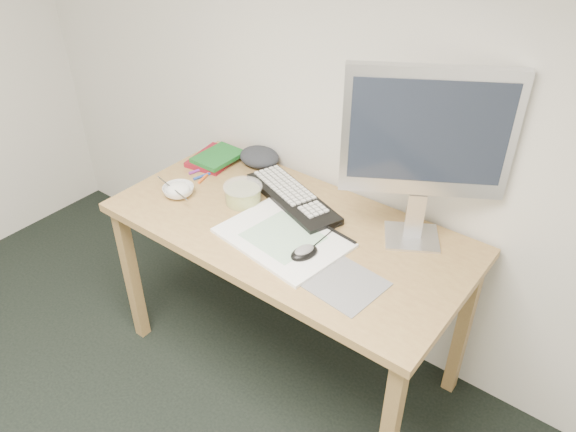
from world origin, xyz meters
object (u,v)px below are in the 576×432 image
at_px(desk, 288,242).
at_px(rice_bowl, 178,191).
at_px(keyboard, 293,198).
at_px(sketchpad, 283,238).
at_px(monitor, 427,138).

relative_size(desk, rice_bowl, 10.85).
relative_size(keyboard, rice_bowl, 3.79).
xyz_separation_m(sketchpad, rice_bowl, (-0.53, -0.02, 0.01)).
xyz_separation_m(sketchpad, keyboard, (-0.13, 0.23, 0.01)).
xyz_separation_m(sketchpad, monitor, (0.37, 0.30, 0.40)).
bearing_deg(keyboard, monitor, 28.50).
relative_size(keyboard, monitor, 0.75).
height_order(desk, rice_bowl, rice_bowl).
bearing_deg(sketchpad, keyboard, 127.19).
height_order(desk, keyboard, keyboard).
bearing_deg(sketchpad, rice_bowl, -169.43).
xyz_separation_m(desk, sketchpad, (0.04, -0.08, 0.09)).
distance_m(sketchpad, keyboard, 0.26).
distance_m(desk, keyboard, 0.19).
distance_m(keyboard, monitor, 0.64).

